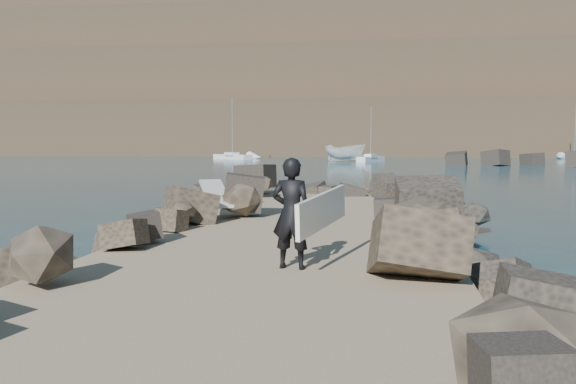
{
  "coord_description": "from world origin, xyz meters",
  "views": [
    {
      "loc": [
        1.83,
        -13.07,
        2.46
      ],
      "look_at": [
        0.0,
        -1.0,
        1.5
      ],
      "focal_mm": 40.0,
      "sensor_mm": 36.0,
      "label": 1
    }
  ],
  "objects_px": {
    "boat_imported": "(345,153)",
    "sailboat_e": "(232,157)",
    "surfboard_resting": "(216,198)",
    "surfer_with_board": "(296,213)"
  },
  "relations": [
    {
      "from": "surfboard_resting",
      "to": "surfer_with_board",
      "type": "xyz_separation_m",
      "value": [
        2.98,
        -6.56,
        0.38
      ]
    },
    {
      "from": "surfboard_resting",
      "to": "surfer_with_board",
      "type": "relative_size",
      "value": 1.18
    },
    {
      "from": "boat_imported",
      "to": "surfer_with_board",
      "type": "distance_m",
      "value": 71.19
    },
    {
      "from": "surfboard_resting",
      "to": "sailboat_e",
      "type": "relative_size",
      "value": 0.27
    },
    {
      "from": "surfer_with_board",
      "to": "sailboat_e",
      "type": "relative_size",
      "value": 0.23
    },
    {
      "from": "surfboard_resting",
      "to": "sailboat_e",
      "type": "height_order",
      "value": "sailboat_e"
    },
    {
      "from": "surfboard_resting",
      "to": "boat_imported",
      "type": "bearing_deg",
      "value": 67.85
    },
    {
      "from": "sailboat_e",
      "to": "surfer_with_board",
      "type": "bearing_deg",
      "value": -75.77
    },
    {
      "from": "boat_imported",
      "to": "sailboat_e",
      "type": "relative_size",
      "value": 0.65
    },
    {
      "from": "surfboard_resting",
      "to": "sailboat_e",
      "type": "bearing_deg",
      "value": 80.47
    }
  ]
}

